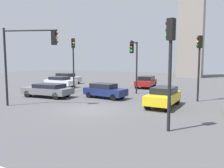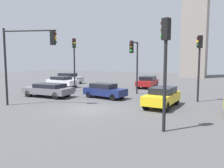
{
  "view_description": "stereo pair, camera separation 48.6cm",
  "coord_description": "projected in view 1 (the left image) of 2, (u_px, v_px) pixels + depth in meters",
  "views": [
    {
      "loc": [
        8.4,
        -13.02,
        3.41
      ],
      "look_at": [
        -1.13,
        5.49,
        1.2
      ],
      "focal_mm": 35.61,
      "sensor_mm": 36.0,
      "label": 1
    },
    {
      "loc": [
        8.83,
        -12.79,
        3.41
      ],
      "look_at": [
        -1.13,
        5.49,
        1.2
      ],
      "focal_mm": 35.61,
      "sensor_mm": 36.0,
      "label": 2
    }
  ],
  "objects": [
    {
      "name": "traffic_light_0",
      "position": [
        170.0,
        54.0,
        10.4
      ],
      "size": [
        0.49,
        0.4,
        5.35
      ],
      "rotation": [
        0.0,
        0.0,
        2.85
      ],
      "color": "black",
      "rests_on": "ground_plane"
    },
    {
      "name": "car_4",
      "position": [
        48.0,
        90.0,
        20.68
      ],
      "size": [
        4.81,
        2.28,
        1.26
      ],
      "rotation": [
        0.0,
        0.0,
        3.21
      ],
      "color": "slate",
      "rests_on": "ground_plane"
    },
    {
      "name": "car_5",
      "position": [
        163.0,
        96.0,
        16.42
      ],
      "size": [
        1.84,
        4.15,
        1.45
      ],
      "rotation": [
        0.0,
        0.0,
        -1.6
      ],
      "color": "yellow",
      "rests_on": "ground_plane"
    },
    {
      "name": "traffic_light_4",
      "position": [
        199.0,
        56.0,
        18.19
      ],
      "size": [
        0.49,
        0.44,
        5.42
      ],
      "rotation": [
        0.0,
        0.0,
        -2.54
      ],
      "color": "black",
      "rests_on": "ground_plane"
    },
    {
      "name": "car_2",
      "position": [
        60.0,
        82.0,
        28.35
      ],
      "size": [
        4.06,
        1.93,
        1.35
      ],
      "rotation": [
        0.0,
        0.0,
        -0.02
      ],
      "color": "silver",
      "rests_on": "ground_plane"
    },
    {
      "name": "car_3",
      "position": [
        105.0,
        90.0,
        20.16
      ],
      "size": [
        4.09,
        2.02,
        1.34
      ],
      "rotation": [
        0.0,
        0.0,
        -0.11
      ],
      "color": "navy",
      "rests_on": "ground_plane"
    },
    {
      "name": "traffic_light_3",
      "position": [
        28.0,
        50.0,
        16.23
      ],
      "size": [
        3.91,
        1.65,
        5.79
      ],
      "rotation": [
        0.0,
        0.0,
        0.37
      ],
      "color": "black",
      "rests_on": "ground_plane"
    },
    {
      "name": "car_1",
      "position": [
        66.0,
        78.0,
        33.43
      ],
      "size": [
        4.59,
        2.07,
        1.5
      ],
      "rotation": [
        0.0,
        0.0,
        -0.06
      ],
      "color": "#ADB2B7",
      "rests_on": "ground_plane"
    },
    {
      "name": "car_7",
      "position": [
        146.0,
        81.0,
        28.16
      ],
      "size": [
        2.28,
        4.61,
        1.44
      ],
      "rotation": [
        0.0,
        0.0,
        -1.48
      ],
      "color": "maroon",
      "rests_on": "ground_plane"
    },
    {
      "name": "skyline_tower",
      "position": [
        192.0,
        22.0,
        45.14
      ],
      "size": [
        4.71,
        4.71,
        22.29
      ],
      "primitive_type": "cube",
      "color": "gray",
      "rests_on": "ground_plane"
    },
    {
      "name": "ground_plane",
      "position": [
        91.0,
        109.0,
        15.69
      ],
      "size": [
        98.51,
        98.51,
        0.0
      ],
      "primitive_type": "plane",
      "color": "#4C4C4F"
    },
    {
      "name": "traffic_light_2",
      "position": [
        134.0,
        56.0,
        21.1
      ],
      "size": [
        0.9,
        3.28,
        5.29
      ],
      "rotation": [
        0.0,
        0.0,
        -1.36
      ],
      "color": "black",
      "rests_on": "ground_plane"
    },
    {
      "name": "traffic_light_1",
      "position": [
        73.0,
        55.0,
        24.16
      ],
      "size": [
        0.49,
        0.44,
        5.79
      ],
      "rotation": [
        0.0,
        0.0,
        -0.58
      ],
      "color": "black",
      "rests_on": "ground_plane"
    }
  ]
}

